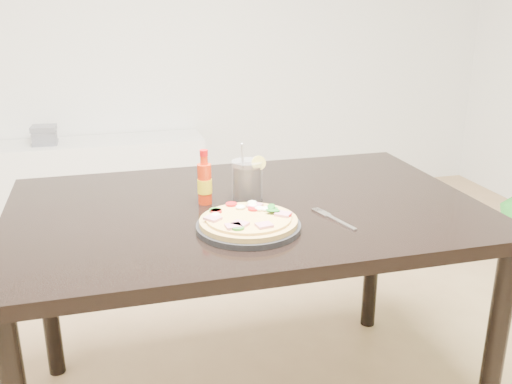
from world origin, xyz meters
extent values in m
plane|color=white|center=(0.00, 2.25, 1.30)|extent=(4.00, 0.00, 4.00)
cube|color=black|center=(-0.31, 0.05, 0.73)|extent=(1.40, 0.90, 0.04)
cylinder|color=black|center=(0.33, -0.34, 0.35)|extent=(0.06, 0.06, 0.71)
cylinder|color=black|center=(-0.95, 0.44, 0.35)|extent=(0.06, 0.06, 0.71)
cylinder|color=black|center=(0.33, 0.44, 0.35)|extent=(0.06, 0.06, 0.71)
cylinder|color=black|center=(-0.35, -0.14, 0.76)|extent=(0.28, 0.28, 0.02)
cylinder|color=tan|center=(-0.35, -0.14, 0.77)|extent=(0.26, 0.26, 0.01)
cylinder|color=#F5E76A|center=(-0.35, -0.14, 0.78)|extent=(0.23, 0.23, 0.01)
cube|color=#CC7F93|center=(-0.40, -0.20, 0.79)|extent=(0.04, 0.04, 0.01)
cube|color=#CC7F93|center=(-0.25, -0.15, 0.79)|extent=(0.05, 0.05, 0.01)
cube|color=#CC7F93|center=(-0.33, -0.21, 0.79)|extent=(0.05, 0.04, 0.01)
cube|color=#CC7F93|center=(-0.44, -0.13, 0.79)|extent=(0.05, 0.05, 0.01)
cube|color=#CC7F93|center=(-0.31, -0.07, 0.79)|extent=(0.05, 0.05, 0.01)
cube|color=#CC7F93|center=(-0.38, -0.19, 0.79)|extent=(0.05, 0.05, 0.01)
cylinder|color=#AD1215|center=(-0.37, -0.04, 0.79)|extent=(0.03, 0.03, 0.01)
cylinder|color=#AD1215|center=(-0.42, -0.08, 0.79)|extent=(0.03, 0.03, 0.01)
cylinder|color=#AD1215|center=(-0.32, -0.09, 0.79)|extent=(0.03, 0.03, 0.01)
cylinder|color=#AD1215|center=(-0.25, -0.16, 0.79)|extent=(0.03, 0.03, 0.01)
cylinder|color=#2F7B29|center=(-0.39, -0.21, 0.79)|extent=(0.03, 0.03, 0.01)
cylinder|color=#2F7B29|center=(-0.27, -0.11, 0.79)|extent=(0.03, 0.03, 0.01)
cylinder|color=#2F7B29|center=(-0.42, -0.08, 0.79)|extent=(0.03, 0.03, 0.01)
ellipsoid|color=white|center=(-0.32, -0.07, 0.79)|extent=(0.03, 0.03, 0.01)
ellipsoid|color=white|center=(-0.29, -0.10, 0.79)|extent=(0.03, 0.03, 0.01)
ellipsoid|color=white|center=(-0.35, -0.07, 0.79)|extent=(0.03, 0.03, 0.01)
ellipsoid|color=white|center=(-0.31, -0.05, 0.79)|extent=(0.03, 0.03, 0.01)
ellipsoid|color=white|center=(-0.43, -0.11, 0.79)|extent=(0.03, 0.03, 0.01)
ellipsoid|color=white|center=(-0.30, -0.10, 0.79)|extent=(0.03, 0.03, 0.01)
ellipsoid|color=#196C1A|center=(-0.28, -0.13, 0.80)|extent=(0.05, 0.04, 0.00)
ellipsoid|color=#196C1A|center=(-0.27, -0.10, 0.80)|extent=(0.03, 0.05, 0.00)
cylinder|color=red|center=(-0.42, 0.10, 0.81)|extent=(0.04, 0.04, 0.12)
cylinder|color=yellow|center=(-0.42, 0.10, 0.81)|extent=(0.04, 0.04, 0.04)
cylinder|color=red|center=(-0.42, 0.10, 0.89)|extent=(0.02, 0.02, 0.03)
cylinder|color=red|center=(-0.42, 0.10, 0.91)|extent=(0.02, 0.02, 0.02)
cylinder|color=black|center=(-0.29, 0.09, 0.80)|extent=(0.09, 0.09, 0.11)
cylinder|color=silver|center=(-0.29, 0.09, 0.81)|extent=(0.10, 0.10, 0.12)
cylinder|color=#F2E059|center=(-0.26, 0.07, 0.87)|extent=(0.04, 0.01, 0.04)
cylinder|color=#B2B2B7|center=(-0.30, 0.10, 0.85)|extent=(0.03, 0.06, 0.17)
cube|color=silver|center=(-0.09, -0.16, 0.75)|extent=(0.04, 0.12, 0.00)
cube|color=silver|center=(-0.11, -0.09, 0.75)|extent=(0.03, 0.04, 0.00)
cube|color=silver|center=(-0.13, -0.06, 0.75)|extent=(0.01, 0.03, 0.00)
cube|color=silver|center=(-0.12, -0.06, 0.75)|extent=(0.01, 0.03, 0.00)
cube|color=silver|center=(-0.11, -0.05, 0.75)|extent=(0.01, 0.03, 0.00)
cube|color=silver|center=(-0.11, -0.05, 0.75)|extent=(0.01, 0.03, 0.00)
cube|color=white|center=(-0.80, 2.07, 0.25)|extent=(1.40, 0.34, 0.50)
cube|color=slate|center=(-1.05, 2.05, 0.51)|extent=(0.14, 0.12, 0.01)
cube|color=slate|center=(-1.05, 2.05, 0.52)|extent=(0.14, 0.12, 0.01)
cube|color=slate|center=(-1.05, 2.05, 0.53)|extent=(0.14, 0.12, 0.01)
cube|color=slate|center=(-1.05, 2.05, 0.54)|extent=(0.14, 0.12, 0.01)
cube|color=slate|center=(-1.05, 2.05, 0.55)|extent=(0.14, 0.12, 0.01)
cube|color=slate|center=(-1.05, 2.05, 0.56)|extent=(0.14, 0.12, 0.01)
cube|color=slate|center=(-1.05, 2.05, 0.57)|extent=(0.14, 0.12, 0.01)
cube|color=slate|center=(-1.05, 2.05, 0.58)|extent=(0.14, 0.12, 0.01)
cube|color=slate|center=(-1.05, 2.05, 0.59)|extent=(0.14, 0.12, 0.01)
cube|color=slate|center=(-1.05, 2.05, 0.60)|extent=(0.14, 0.12, 0.01)
cube|color=slate|center=(-1.05, 2.05, 0.61)|extent=(0.14, 0.12, 0.01)
camera|label=1|loc=(-0.70, -1.51, 1.34)|focal=40.00mm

